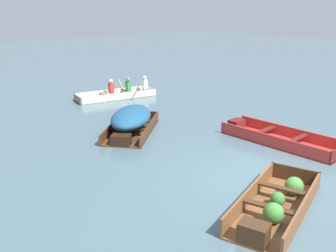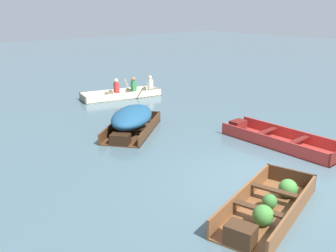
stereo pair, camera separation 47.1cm
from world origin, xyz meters
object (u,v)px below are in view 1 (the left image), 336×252
at_px(skiff_dark_varnish_near_moored, 131,119).
at_px(rowboat_cream_with_crew, 121,93).
at_px(skiff_red_mid_moored, 276,138).
at_px(dinghy_wooden_brown_foreground, 277,205).

height_order(skiff_dark_varnish_near_moored, rowboat_cream_with_crew, rowboat_cream_with_crew).
bearing_deg(skiff_red_mid_moored, skiff_dark_varnish_near_moored, 126.11).
bearing_deg(rowboat_cream_with_crew, dinghy_wooden_brown_foreground, -109.93).
bearing_deg(rowboat_cream_with_crew, skiff_red_mid_moored, -90.13).
bearing_deg(dinghy_wooden_brown_foreground, skiff_dark_varnish_near_moored, 80.67).
relative_size(skiff_red_mid_moored, rowboat_cream_with_crew, 0.98).
relative_size(dinghy_wooden_brown_foreground, skiff_dark_varnish_near_moored, 1.05).
distance_m(skiff_red_mid_moored, rowboat_cream_with_crew, 7.83).
height_order(skiff_dark_varnish_near_moored, skiff_red_mid_moored, skiff_dark_varnish_near_moored).
height_order(dinghy_wooden_brown_foreground, skiff_red_mid_moored, dinghy_wooden_brown_foreground).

